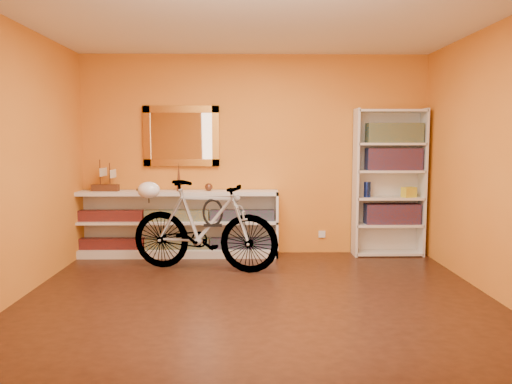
{
  "coord_description": "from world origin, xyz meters",
  "views": [
    {
      "loc": [
        -0.08,
        -4.62,
        1.5
      ],
      "look_at": [
        0.0,
        0.7,
        0.95
      ],
      "focal_mm": 35.35,
      "sensor_mm": 36.0,
      "label": 1
    }
  ],
  "objects_px": {
    "console_unit": "(177,224)",
    "bookcase": "(389,183)",
    "bicycle": "(204,226)",
    "helmet": "(149,190)"
  },
  "relations": [
    {
      "from": "bicycle",
      "to": "helmet",
      "type": "distance_m",
      "value": 0.78
    },
    {
      "from": "bookcase",
      "to": "helmet",
      "type": "distance_m",
      "value": 3.04
    },
    {
      "from": "bookcase",
      "to": "bicycle",
      "type": "bearing_deg",
      "value": -162.22
    },
    {
      "from": "console_unit",
      "to": "bookcase",
      "type": "distance_m",
      "value": 2.79
    },
    {
      "from": "bicycle",
      "to": "helmet",
      "type": "bearing_deg",
      "value": 90.0
    },
    {
      "from": "bicycle",
      "to": "helmet",
      "type": "relative_size",
      "value": 6.79
    },
    {
      "from": "console_unit",
      "to": "bookcase",
      "type": "xyz_separation_m",
      "value": [
        2.74,
        0.03,
        0.52
      ]
    },
    {
      "from": "bicycle",
      "to": "helmet",
      "type": "xyz_separation_m",
      "value": [
        -0.66,
        0.16,
        0.4
      ]
    },
    {
      "from": "console_unit",
      "to": "helmet",
      "type": "height_order",
      "value": "helmet"
    },
    {
      "from": "console_unit",
      "to": "bicycle",
      "type": "height_order",
      "value": "bicycle"
    }
  ]
}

